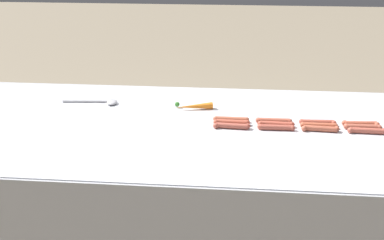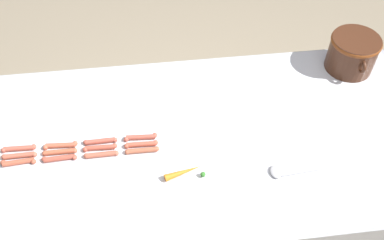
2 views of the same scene
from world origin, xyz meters
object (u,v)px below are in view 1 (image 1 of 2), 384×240
hot_dog_2 (320,129)px  hot_dog_7 (319,125)px  hot_dog_3 (276,127)px  hot_dog_13 (274,121)px  hot_dog_4 (232,126)px  hot_dog_8 (276,124)px  hot_dog_9 (232,122)px  hot_dog_1 (367,131)px  carrot (193,106)px  hot_dog_14 (231,119)px  serving_spoon (103,102)px  hot_dog_11 (361,124)px  hot_dog_12 (318,122)px  hot_dog_6 (363,127)px

hot_dog_2 → hot_dog_7: 0.04m
hot_dog_3 → hot_dog_13: (0.08, 0.01, 0.00)m
hot_dog_4 → hot_dog_8: bearing=-78.3°
hot_dog_2 → hot_dog_9: (0.04, 0.37, 0.00)m
hot_dog_1 → carrot: carrot is taller
hot_dog_2 → hot_dog_9: 0.37m
hot_dog_4 → hot_dog_14: size_ratio=1.00×
hot_dog_14 → serving_spoon: 0.64m
hot_dog_3 → hot_dog_11: bearing=-78.2°
hot_dog_2 → hot_dog_8: same height
hot_dog_13 → serving_spoon: (0.19, 0.80, -0.00)m
hot_dog_11 → hot_dog_9: bearing=93.6°
hot_dog_12 → carrot: carrot is taller
hot_dog_12 → serving_spoon: size_ratio=0.58×
hot_dog_3 → carrot: 0.42m
hot_dog_9 → hot_dog_11: size_ratio=1.00×
hot_dog_8 → carrot: size_ratio=0.87×
hot_dog_4 → hot_dog_9: same height
hot_dog_12 → serving_spoon: hot_dog_12 is taller
hot_dog_3 → hot_dog_9: bearing=77.6°
hot_dog_11 → serving_spoon: hot_dog_11 is taller
hot_dog_2 → hot_dog_7: bearing=0.6°
hot_dog_9 → hot_dog_4: bearing=-178.4°
hot_dog_7 → hot_dog_12: (0.04, 0.00, 0.00)m
hot_dog_6 → hot_dog_12: same height
hot_dog_2 → hot_dog_3: 0.18m
hot_dog_4 → serving_spoon: bearing=66.9°
hot_dog_9 → hot_dog_11: bearing=-86.4°
hot_dog_2 → serving_spoon: hot_dog_2 is taller
hot_dog_11 → hot_dog_8: bearing=96.0°
hot_dog_9 → hot_dog_12: same height
hot_dog_6 → hot_dog_12: size_ratio=1.00×
hot_dog_3 → hot_dog_6: bearing=-83.8°
hot_dog_2 → hot_dog_7: size_ratio=1.00×
hot_dog_14 → hot_dog_7: bearing=-95.6°
hot_dog_3 → hot_dog_6: 0.36m
hot_dog_3 → hot_dog_14: (0.08, 0.19, 0.00)m
hot_dog_12 → serving_spoon: 1.00m
hot_dog_4 → hot_dog_13: same height
hot_dog_2 → hot_dog_8: 0.18m
hot_dog_1 → hot_dog_12: same height
hot_dog_7 → hot_dog_11: bearing=-78.9°
hot_dog_1 → hot_dog_13: 0.38m
hot_dog_1 → hot_dog_4: same height
hot_dog_6 → hot_dog_1: bearing=-169.8°
serving_spoon → carrot: bearing=-95.8°
hot_dog_13 → hot_dog_7: bearing=-101.4°
hot_dog_14 → carrot: carrot is taller
hot_dog_1 → hot_dog_2: bearing=88.5°
hot_dog_9 → hot_dog_13: size_ratio=1.00×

